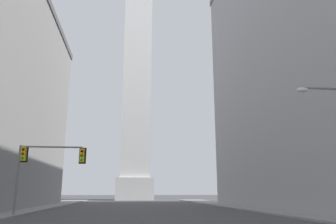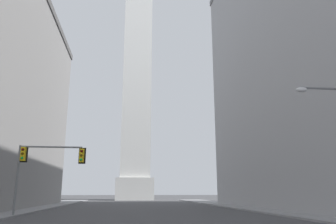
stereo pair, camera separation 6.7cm
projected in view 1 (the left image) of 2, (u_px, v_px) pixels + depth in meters
sidewalk_right at (291, 213)px, 29.10m from camera, size 5.00×94.65×0.15m
obelisk at (138, 47)px, 85.34m from camera, size 8.66×8.66×79.63m
traffic_light_mid_left at (42, 162)px, 26.37m from camera, size 5.40×0.51×5.54m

